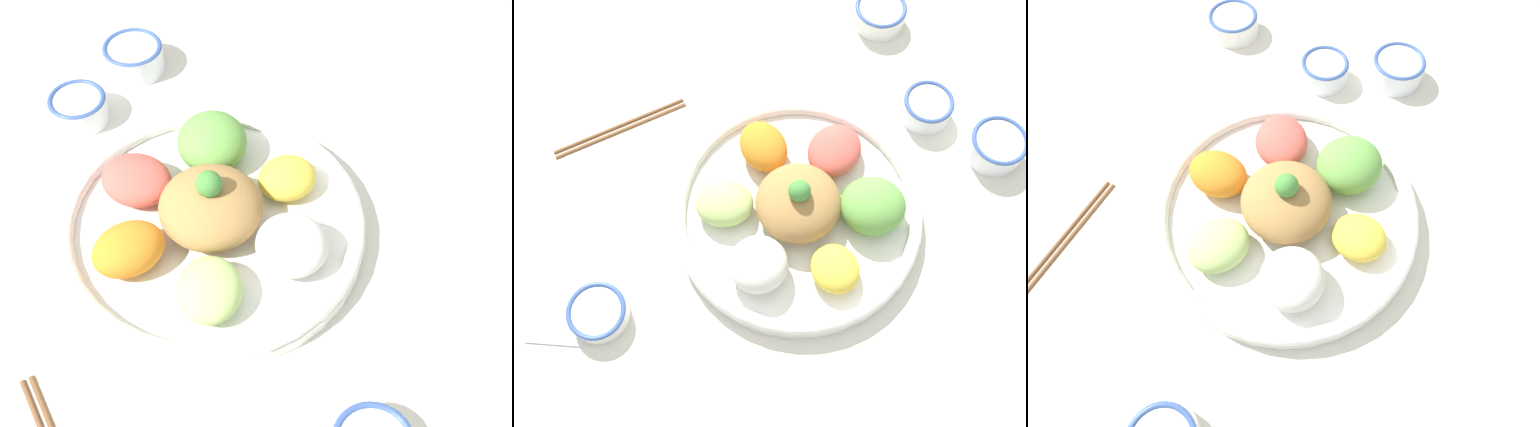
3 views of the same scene
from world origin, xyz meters
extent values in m
plane|color=silver|center=(0.00, 0.00, 0.00)|extent=(2.40, 2.40, 0.00)
cylinder|color=white|center=(0.03, 0.04, 0.01)|extent=(0.38, 0.38, 0.02)
torus|color=white|center=(0.03, 0.04, 0.03)|extent=(0.38, 0.38, 0.02)
ellipsoid|color=yellow|center=(0.14, 0.03, 0.04)|extent=(0.08, 0.07, 0.04)
ellipsoid|color=#6BAD4C|center=(0.09, 0.13, 0.05)|extent=(0.13, 0.13, 0.06)
ellipsoid|color=#E55B51|center=(-0.02, 0.13, 0.04)|extent=(0.11, 0.12, 0.04)
ellipsoid|color=orange|center=(-0.08, 0.04, 0.05)|extent=(0.09, 0.07, 0.05)
ellipsoid|color=#B7DB7A|center=(-0.02, -0.06, 0.04)|extent=(0.11, 0.11, 0.05)
ellipsoid|color=white|center=(0.09, -0.06, 0.05)|extent=(0.12, 0.12, 0.06)
ellipsoid|color=#AD7F47|center=(0.03, 0.04, 0.05)|extent=(0.13, 0.13, 0.07)
sphere|color=#478E3D|center=(0.03, 0.04, 0.10)|extent=(0.03, 0.03, 0.03)
cylinder|color=white|center=(0.09, 0.37, 0.02)|extent=(0.09, 0.09, 0.04)
torus|color=#38569E|center=(0.09, 0.37, 0.04)|extent=(0.09, 0.09, 0.01)
cylinder|color=maroon|center=(0.09, 0.37, 0.04)|extent=(0.07, 0.07, 0.00)
cylinder|color=white|center=(-0.02, 0.31, 0.02)|extent=(0.08, 0.08, 0.04)
torus|color=#38569E|center=(-0.02, 0.31, 0.04)|extent=(0.08, 0.08, 0.01)
cylinder|color=#5B3319|center=(-0.02, 0.31, 0.03)|extent=(0.07, 0.07, 0.00)
camera|label=1|loc=(-0.21, -0.44, 0.72)|focal=50.00mm
camera|label=2|loc=(0.31, -0.17, 0.86)|focal=42.00mm
camera|label=3|loc=(0.15, -0.22, 0.57)|focal=30.00mm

